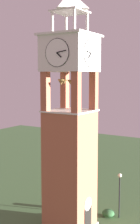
# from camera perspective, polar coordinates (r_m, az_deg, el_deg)

# --- Properties ---
(clock_tower) EXTENTS (3.94, 3.94, 19.37)m
(clock_tower) POSITION_cam_1_polar(r_m,az_deg,el_deg) (24.58, 0.00, -4.25)
(clock_tower) COLOR #AD5B42
(clock_tower) RESTS_ON ground
(lamp_post) EXTENTS (0.36, 0.36, 4.10)m
(lamp_post) POSITION_cam_1_polar(r_m,az_deg,el_deg) (28.37, 9.25, -13.72)
(lamp_post) COLOR black
(lamp_post) RESTS_ON ground
(trash_bin) EXTENTS (0.52, 0.52, 0.80)m
(trash_bin) POSITION_cam_1_polar(r_m,az_deg,el_deg) (30.49, -0.18, -17.05)
(trash_bin) COLOR #4C4C51
(trash_bin) RESTS_ON ground
(shrub_left_of_tower) EXTENTS (1.11, 1.11, 0.66)m
(shrub_left_of_tower) POSITION_cam_1_polar(r_m,az_deg,el_deg) (29.35, 7.17, -18.23)
(shrub_left_of_tower) COLOR #336638
(shrub_left_of_tower) RESTS_ON ground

